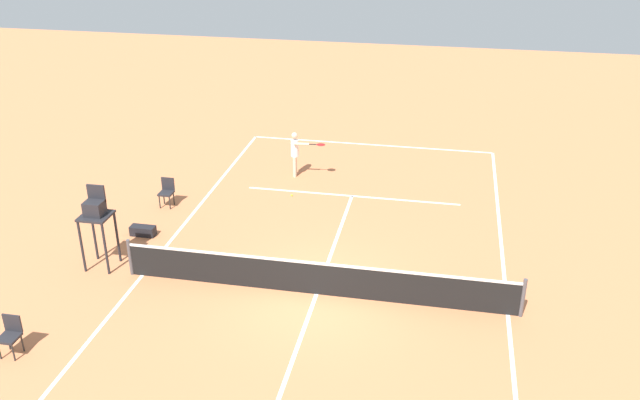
% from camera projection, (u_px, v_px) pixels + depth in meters
% --- Properties ---
extents(ground_plane, '(60.00, 60.00, 0.00)m').
position_uv_depth(ground_plane, '(317.00, 294.00, 17.83)').
color(ground_plane, '#D37A4C').
extents(court_lines, '(9.86, 22.64, 0.01)m').
position_uv_depth(court_lines, '(317.00, 294.00, 17.83)').
color(court_lines, white).
rests_on(court_lines, ground).
extents(tennis_net, '(10.46, 0.10, 1.07)m').
position_uv_depth(tennis_net, '(317.00, 278.00, 17.62)').
color(tennis_net, '#4C4C51').
rests_on(tennis_net, ground).
extents(player_serving, '(1.29, 0.48, 1.68)m').
position_uv_depth(player_serving, '(296.00, 150.00, 24.48)').
color(player_serving, beige).
rests_on(player_serving, ground).
extents(tennis_ball, '(0.07, 0.07, 0.07)m').
position_uv_depth(tennis_ball, '(292.00, 195.00, 23.31)').
color(tennis_ball, '#CCE033').
rests_on(tennis_ball, ground).
extents(umpire_chair, '(0.80, 0.80, 2.41)m').
position_uv_depth(umpire_chair, '(96.00, 215.00, 18.45)').
color(umpire_chair, '#232328').
rests_on(umpire_chair, ground).
extents(courtside_chair_near, '(0.44, 0.46, 0.95)m').
position_uv_depth(courtside_chair_near, '(10.00, 334.00, 15.39)').
color(courtside_chair_near, '#262626').
rests_on(courtside_chair_near, ground).
extents(courtside_chair_mid, '(0.44, 0.46, 0.95)m').
position_uv_depth(courtside_chair_mid, '(167.00, 191.00, 22.43)').
color(courtside_chair_mid, '#262626').
rests_on(courtside_chair_mid, ground).
extents(equipment_bag, '(0.76, 0.32, 0.30)m').
position_uv_depth(equipment_bag, '(143.00, 231.00, 20.71)').
color(equipment_bag, black).
rests_on(equipment_bag, ground).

